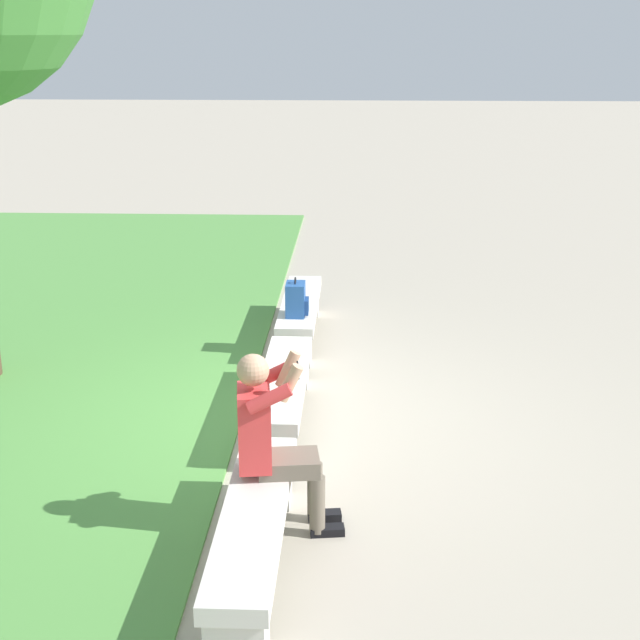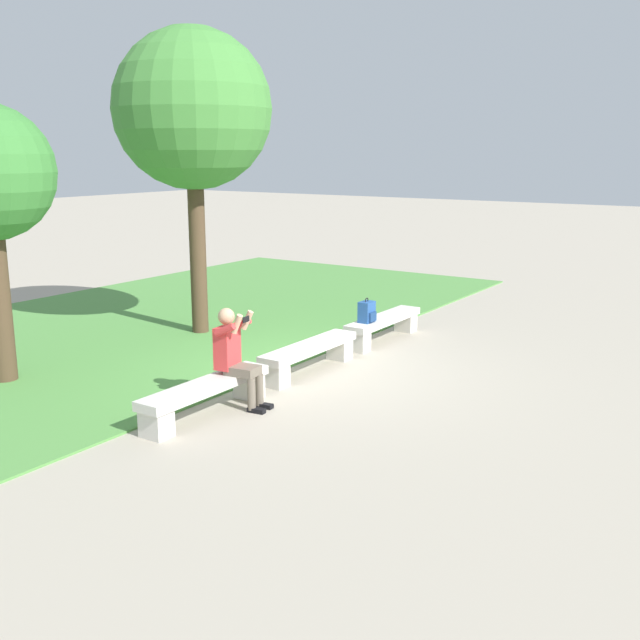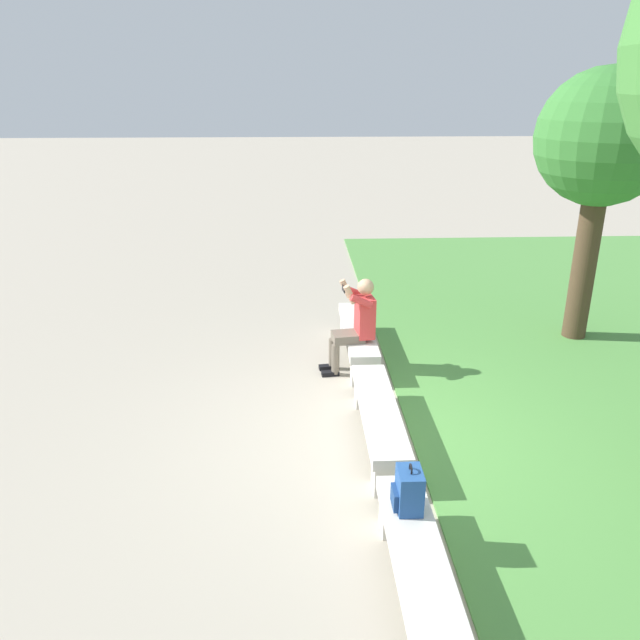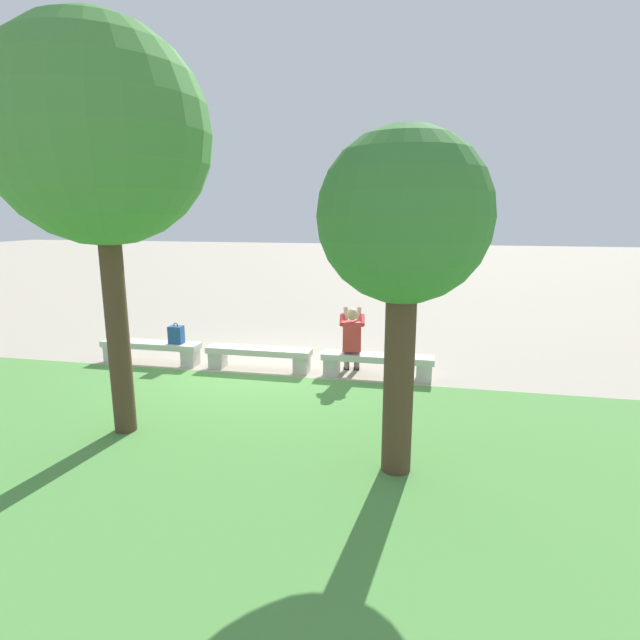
{
  "view_description": "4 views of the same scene",
  "coord_description": "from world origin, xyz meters",
  "px_view_note": "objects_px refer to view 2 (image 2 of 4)",
  "views": [
    {
      "loc": [
        -7.36,
        -0.64,
        3.35
      ],
      "look_at": [
        -0.32,
        -0.34,
        1.07
      ],
      "focal_mm": 50.0,
      "sensor_mm": 36.0,
      "label": 1
    },
    {
      "loc": [
        -9.08,
        -6.24,
        3.31
      ],
      "look_at": [
        -0.74,
        -0.69,
        1.04
      ],
      "focal_mm": 42.0,
      "sensor_mm": 36.0,
      "label": 2
    },
    {
      "loc": [
        5.97,
        -0.91,
        3.77
      ],
      "look_at": [
        -1.2,
        -0.6,
        1.0
      ],
      "focal_mm": 35.0,
      "sensor_mm": 36.0,
      "label": 3
    },
    {
      "loc": [
        -3.08,
        9.03,
        3.07
      ],
      "look_at": [
        -1.2,
        -0.16,
        1.03
      ],
      "focal_mm": 28.0,
      "sensor_mm": 36.0,
      "label": 4
    }
  ],
  "objects_px": {
    "bench_main": "(206,393)",
    "person_photographer": "(235,353)",
    "bench_mid": "(384,324)",
    "bench_near": "(309,353)",
    "tree_behind_wall": "(193,111)",
    "backpack": "(367,312)"
  },
  "relations": [
    {
      "from": "bench_main",
      "to": "person_photographer",
      "type": "relative_size",
      "value": 1.59
    },
    {
      "from": "bench_mid",
      "to": "person_photographer",
      "type": "distance_m",
      "value": 4.19
    },
    {
      "from": "tree_behind_wall",
      "to": "backpack",
      "type": "bearing_deg",
      "value": -75.72
    },
    {
      "from": "bench_main",
      "to": "backpack",
      "type": "distance_m",
      "value": 4.09
    },
    {
      "from": "bench_main",
      "to": "person_photographer",
      "type": "distance_m",
      "value": 0.66
    },
    {
      "from": "bench_main",
      "to": "bench_mid",
      "type": "xyz_separation_m",
      "value": [
        4.67,
        0.0,
        0.0
      ]
    },
    {
      "from": "bench_main",
      "to": "person_photographer",
      "type": "bearing_deg",
      "value": -8.81
    },
    {
      "from": "bench_near",
      "to": "person_photographer",
      "type": "distance_m",
      "value": 1.89
    },
    {
      "from": "person_photographer",
      "to": "tree_behind_wall",
      "type": "height_order",
      "value": "tree_behind_wall"
    },
    {
      "from": "bench_mid",
      "to": "tree_behind_wall",
      "type": "xyz_separation_m",
      "value": [
        -1.38,
        3.11,
        3.69
      ]
    },
    {
      "from": "bench_near",
      "to": "backpack",
      "type": "height_order",
      "value": "backpack"
    },
    {
      "from": "bench_near",
      "to": "backpack",
      "type": "distance_m",
      "value": 1.77
    },
    {
      "from": "bench_near",
      "to": "person_photographer",
      "type": "height_order",
      "value": "person_photographer"
    },
    {
      "from": "person_photographer",
      "to": "bench_near",
      "type": "bearing_deg",
      "value": 2.4
    },
    {
      "from": "backpack",
      "to": "bench_near",
      "type": "bearing_deg",
      "value": 180.0
    },
    {
      "from": "bench_mid",
      "to": "tree_behind_wall",
      "type": "bearing_deg",
      "value": 113.97
    },
    {
      "from": "backpack",
      "to": "tree_behind_wall",
      "type": "bearing_deg",
      "value": 104.28
    },
    {
      "from": "bench_main",
      "to": "bench_near",
      "type": "distance_m",
      "value": 2.33
    },
    {
      "from": "bench_mid",
      "to": "backpack",
      "type": "distance_m",
      "value": 0.67
    },
    {
      "from": "bench_main",
      "to": "bench_near",
      "type": "bearing_deg",
      "value": 0.0
    },
    {
      "from": "bench_main",
      "to": "bench_mid",
      "type": "relative_size",
      "value": 1.0
    },
    {
      "from": "bench_main",
      "to": "tree_behind_wall",
      "type": "relative_size",
      "value": 0.39
    }
  ]
}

